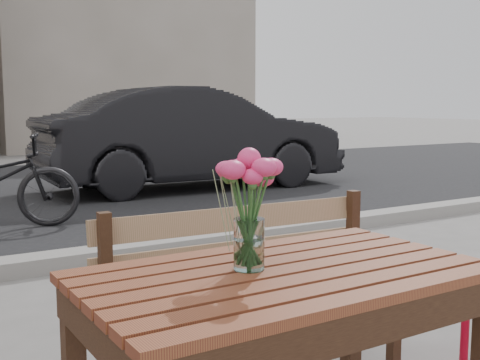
% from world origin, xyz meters
% --- Properties ---
extents(street, '(30.00, 8.12, 0.12)m').
position_xyz_m(street, '(0.00, 5.06, 0.03)').
color(street, black).
rests_on(street, ground).
extents(main_table, '(1.19, 0.69, 0.73)m').
position_xyz_m(main_table, '(-0.23, 0.01, 0.61)').
color(main_table, '#5E2518').
rests_on(main_table, ground).
extents(main_bench, '(1.34, 0.46, 0.82)m').
position_xyz_m(main_bench, '(0.10, 0.70, 0.50)').
color(main_bench, olive).
rests_on(main_bench, ground).
extents(main_vase, '(0.19, 0.19, 0.36)m').
position_xyz_m(main_vase, '(-0.32, 0.06, 0.95)').
color(main_vase, white).
rests_on(main_vase, main_table).
extents(parked_car, '(4.43, 1.69, 1.44)m').
position_xyz_m(parked_car, '(2.74, 6.36, 0.72)').
color(parked_car, black).
rests_on(parked_car, ground).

